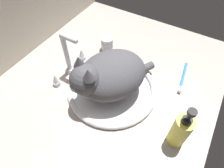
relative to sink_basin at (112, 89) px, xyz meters
The scene contains 8 objects.
countertop 5.48cm from the sink_basin, 34.39° to the left, with size 101.17×83.85×3.00cm, color #ADA399.
backsplash_wall 47.99cm from the sink_basin, 84.96° to the left, with size 101.17×2.40×34.74cm, color beige.
sink_basin is the anchor object (origin of this frame).
faucet 21.54cm from the sink_basin, 90.00° to the left, with size 20.75×9.14×19.82cm.
cat 9.26cm from the sink_basin, 152.58° to the left, with size 34.69×30.37×18.72cm.
metal_jar 25.38cm from the sink_basin, 35.80° to the left, with size 5.71×5.71×6.15cm.
soap_pump_bottle 30.02cm from the sink_basin, 104.02° to the right, with size 5.66×5.66×18.52cm.
toothbrush 30.36cm from the sink_basin, 47.96° to the right, with size 17.66×3.39×1.70cm.
Camera 1 is at (-43.65, -26.16, 64.48)cm, focal length 30.66 mm.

